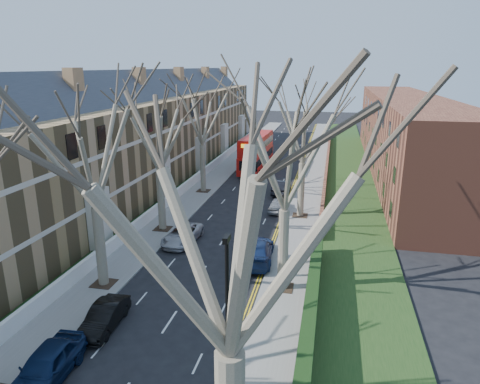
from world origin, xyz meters
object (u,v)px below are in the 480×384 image
Objects in this scene: lamp_post at (227,330)px; car_left_mid at (104,317)px; double_decker_bus at (256,153)px; car_left_near at (46,366)px; car_right_near at (257,251)px.

car_left_mid is at bearing 147.49° from lamp_post.
lamp_post reaches higher than double_decker_bus.
lamp_post is 43.87m from double_decker_bus.
lamp_post reaches higher than car_left_near.
car_left_near is at bearing -98.87° from car_left_mid.
car_left_near is 0.84× the size of car_right_near.
lamp_post is 2.02× the size of car_left_mid.
car_right_near is (5.17, -28.03, -1.52)m from double_decker_bus.
car_left_mid is 12.01m from car_right_near.
double_decker_bus is 38.11m from car_left_mid.
car_right_near is (6.63, 10.01, 0.14)m from car_left_mid.
car_left_near reaches higher than car_left_mid.
car_left_mid is (0.43, 4.31, -0.13)m from car_left_near.
lamp_post is at bearing 101.26° from double_decker_bus.
double_decker_bus is 42.43m from car_left_near.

